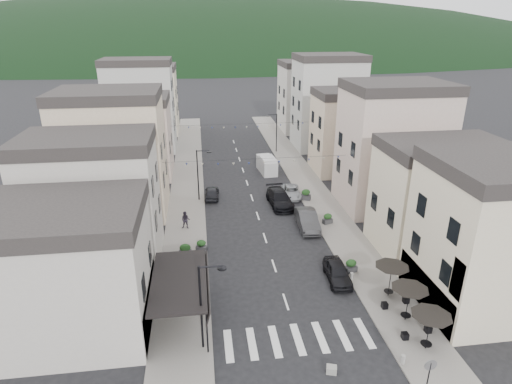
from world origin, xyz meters
TOP-DOWN VIEW (x-y plane):
  - ground at (0.00, 0.00)m, footprint 700.00×700.00m
  - sidewalk_left at (-7.50, 32.00)m, footprint 4.00×76.00m
  - sidewalk_right at (7.50, 32.00)m, footprint 4.00×76.00m
  - hill_backdrop at (0.00, 300.00)m, footprint 640.00×360.00m
  - boutique_building at (-15.50, 5.00)m, footprint 12.00×8.00m
  - bistro_building at (14.50, 4.00)m, footprint 10.00×8.00m
  - boutique_awning at (-7.25, 5.00)m, footprint 3.77×7.50m
  - buildings_row_left at (-14.50, 37.75)m, footprint 10.20×54.16m
  - buildings_row_right at (14.50, 36.59)m, footprint 10.20×54.16m
  - cafe_terrace at (7.70, 2.80)m, footprint 2.50×8.10m
  - streetlamp_left_near at (-5.82, 2.00)m, footprint 1.70×0.56m
  - streetlamp_left_far at (-5.82, 26.00)m, footprint 1.70×0.56m
  - streetlamp_right_far at (5.82, 44.00)m, footprint 1.70×0.56m
  - traffic_sign at (5.80, -3.50)m, footprint 0.70×0.07m
  - bollards at (0.00, 5.50)m, footprint 11.66×10.26m
  - bunting_near at (0.00, 22.00)m, footprint 19.00×0.28m
  - bunting_far at (0.00, 38.00)m, footprint 19.00×0.28m
  - parked_car_a at (4.60, 8.27)m, footprint 1.92×4.32m
  - parked_car_b at (4.49, 17.63)m, footprint 2.01×5.20m
  - parked_car_c at (4.60, 25.74)m, footprint 2.45×4.56m
  - parked_car_d at (2.80, 23.40)m, footprint 2.63×5.80m
  - parked_car_e at (-4.60, 26.57)m, footprint 1.87×4.08m
  - delivery_van at (3.14, 34.72)m, footprint 2.29×4.83m
  - pedestrian_a at (-7.88, 9.76)m, footprint 0.70×0.57m
  - pedestrian_b at (-7.45, 18.82)m, footprint 0.99×0.84m
  - concrete_block_b at (1.31, -1.03)m, footprint 0.71×0.61m
  - planter_la at (-7.40, 13.34)m, footprint 1.12×0.65m
  - planter_lb at (-6.00, 14.19)m, footprint 1.06×0.81m
  - planter_ra at (6.00, 9.10)m, footprint 1.13×0.84m
  - planter_rb at (6.70, 18.07)m, footprint 1.08×0.83m
  - planter_rc at (6.00, 24.37)m, footprint 1.28×1.00m

SIDE VIEW (x-z plane):
  - ground at x=0.00m, z-range 0.00..0.00m
  - hill_backdrop at x=0.00m, z-range -35.00..35.00m
  - sidewalk_left at x=-7.50m, z-range 0.00..0.12m
  - sidewalk_right at x=7.50m, z-range 0.00..0.12m
  - concrete_block_b at x=1.31m, z-range 0.00..0.45m
  - bollards at x=0.00m, z-range 0.12..0.72m
  - parked_car_c at x=4.60m, z-range 0.00..1.22m
  - planter_lb at x=-6.00m, z-range 0.10..1.15m
  - planter_rb at x=6.70m, z-range 0.10..1.18m
  - planter_ra at x=6.00m, z-range 0.10..1.23m
  - parked_car_e at x=-4.60m, z-range 0.00..1.35m
  - planter_la at x=-7.40m, z-range 0.10..1.32m
  - parked_car_a at x=4.60m, z-range 0.00..1.45m
  - planter_rc at x=6.00m, z-range 0.10..1.37m
  - parked_car_d at x=2.80m, z-range 0.00..1.65m
  - parked_car_b at x=4.49m, z-range 0.00..1.69m
  - pedestrian_a at x=-7.88m, z-range 0.12..1.78m
  - pedestrian_b at x=-7.45m, z-range 0.12..1.91m
  - delivery_van at x=3.14m, z-range -0.02..2.22m
  - traffic_sign at x=5.80m, z-range 0.58..3.28m
  - cafe_terrace at x=7.70m, z-range 1.09..3.62m
  - boutique_awning at x=-7.25m, z-range 1.48..4.75m
  - streetlamp_left_near at x=-5.82m, z-range 0.70..6.70m
  - streetlamp_left_far at x=-5.82m, z-range 0.70..6.70m
  - streetlamp_right_far at x=5.82m, z-range 0.70..6.70m
  - boutique_building at x=-15.50m, z-range 0.00..8.00m
  - bistro_building at x=14.50m, z-range 0.00..10.00m
  - bunting_near at x=0.00m, z-range 5.34..5.96m
  - bunting_far at x=0.00m, z-range 5.34..5.96m
  - buildings_row_left at x=-14.50m, z-range -0.88..13.12m
  - buildings_row_right at x=14.50m, z-range -0.93..13.57m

